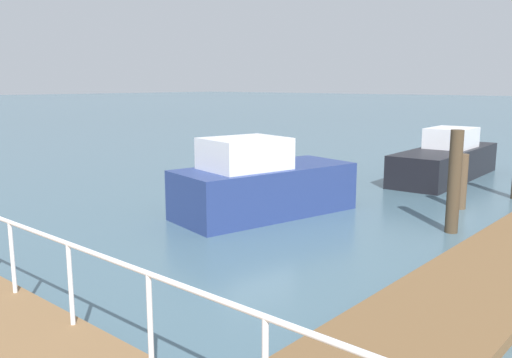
% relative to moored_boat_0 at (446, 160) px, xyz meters
% --- Properties ---
extents(ground_plane, '(300.00, 300.00, 0.00)m').
position_rel_moored_boat_0_xyz_m(ground_plane, '(-12.40, 3.66, -0.67)').
color(ground_plane, '#476675').
extents(floating_dock, '(12.50, 2.00, 0.18)m').
position_rel_moored_boat_0_xyz_m(floating_dock, '(-9.64, -4.56, -0.58)').
color(floating_dock, brown).
rests_on(floating_dock, ground_plane).
extents(dock_piling_1, '(0.30, 0.30, 1.51)m').
position_rel_moored_boat_0_xyz_m(dock_piling_1, '(-4.38, -2.15, 0.09)').
color(dock_piling_1, brown).
rests_on(dock_piling_1, ground_plane).
extents(dock_piling_2, '(0.29, 0.29, 2.36)m').
position_rel_moored_boat_0_xyz_m(dock_piling_2, '(-6.87, -2.88, 0.51)').
color(dock_piling_2, '#473826').
rests_on(dock_piling_2, ground_plane).
extents(moored_boat_0, '(6.35, 2.06, 1.80)m').
position_rel_moored_boat_0_xyz_m(moored_boat_0, '(0.00, 0.00, 0.00)').
color(moored_boat_0, black).
rests_on(moored_boat_0, ground_plane).
extents(moored_boat_3, '(5.07, 2.94, 2.04)m').
position_rel_moored_boat_0_xyz_m(moored_boat_3, '(-8.45, 1.50, 0.14)').
color(moored_boat_3, navy).
rests_on(moored_boat_3, ground_plane).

